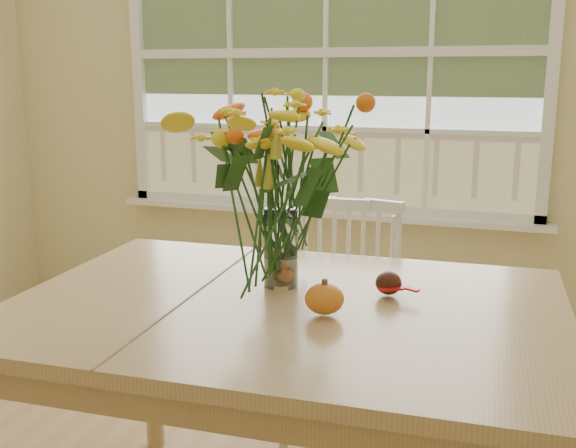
% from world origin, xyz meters
% --- Properties ---
extents(wall_back, '(4.00, 0.02, 2.70)m').
position_xyz_m(wall_back, '(0.00, 2.25, 1.35)').
color(wall_back, beige).
rests_on(wall_back, floor).
extents(window, '(2.42, 0.12, 1.74)m').
position_xyz_m(window, '(0.00, 2.21, 1.53)').
color(window, silver).
rests_on(window, wall_back).
extents(dining_table, '(1.57, 1.15, 0.82)m').
position_xyz_m(dining_table, '(0.41, 0.37, 0.73)').
color(dining_table, tan).
rests_on(dining_table, floor).
extents(windsor_chair, '(0.47, 0.45, 0.93)m').
position_xyz_m(windsor_chair, '(0.38, 1.15, 0.52)').
color(windsor_chair, white).
rests_on(windsor_chair, floor).
extents(flower_vase, '(0.49, 0.49, 0.58)m').
position_xyz_m(flower_vase, '(0.34, 0.51, 1.17)').
color(flower_vase, white).
rests_on(flower_vase, dining_table).
extents(pumpkin, '(0.10, 0.10, 0.08)m').
position_xyz_m(pumpkin, '(0.54, 0.30, 0.86)').
color(pumpkin, '#C55717').
rests_on(pumpkin, dining_table).
extents(turkey_figurine, '(0.10, 0.08, 0.11)m').
position_xyz_m(turkey_figurine, '(0.35, 0.49, 0.86)').
color(turkey_figurine, '#CCB78C').
rests_on(turkey_figurine, dining_table).
extents(dark_gourd, '(0.12, 0.08, 0.07)m').
position_xyz_m(dark_gourd, '(0.67, 0.52, 0.85)').
color(dark_gourd, '#38160F').
rests_on(dark_gourd, dining_table).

